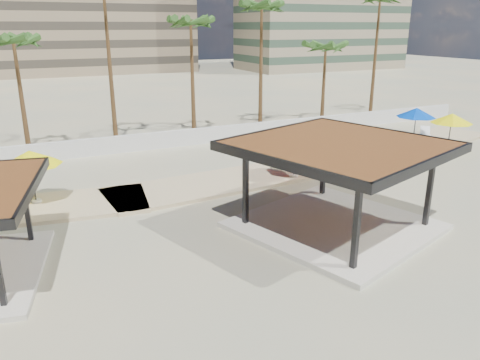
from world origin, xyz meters
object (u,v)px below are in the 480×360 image
object	(u,v)px
pavilion_central	(338,178)
lounger_d	(425,137)
lounger_b	(339,166)
lounger_c	(396,157)
umbrella_c	(295,138)

from	to	relation	value
pavilion_central	lounger_d	bearing A→B (deg)	14.51
lounger_b	lounger_d	bearing A→B (deg)	-60.71
pavilion_central	lounger_c	xyz separation A→B (m)	(9.87, 6.79, -1.94)
umbrella_c	lounger_c	world-z (taller)	umbrella_c
lounger_c	lounger_d	bearing A→B (deg)	-88.26
umbrella_c	pavilion_central	bearing A→B (deg)	-106.80
pavilion_central	umbrella_c	size ratio (longest dim) A/B	2.72
lounger_b	lounger_c	distance (m)	4.67
pavilion_central	lounger_b	size ratio (longest dim) A/B	4.20
umbrella_c	lounger_c	distance (m)	8.16
lounger_b	lounger_c	world-z (taller)	lounger_b
lounger_c	lounger_d	size ratio (longest dim) A/B	0.90
umbrella_c	lounger_c	xyz separation A→B (m)	(7.89, 0.24, -2.07)
lounger_b	lounger_d	distance (m)	11.08
lounger_c	pavilion_central	bearing A→B (deg)	97.73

